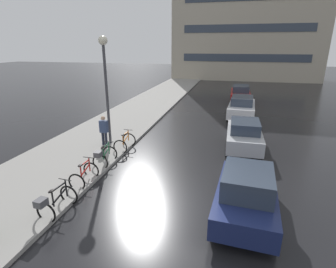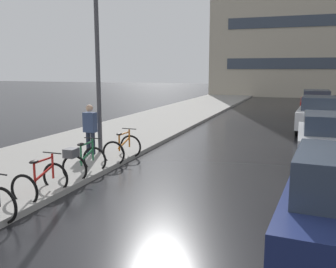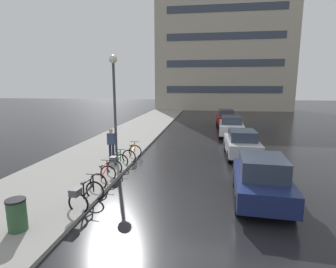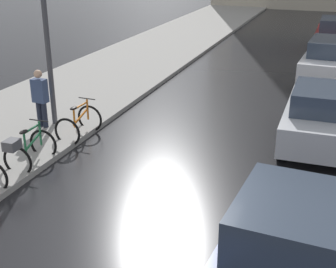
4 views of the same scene
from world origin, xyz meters
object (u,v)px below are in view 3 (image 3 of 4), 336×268
Objects in this scene: pedestrian at (111,142)px; streetlamp at (114,88)px; bicycle_farthest at (132,153)px; car_white at (231,126)px; bicycle_nearest at (84,195)px; car_silver at (242,143)px; bicycle_second at (103,177)px; car_red at (226,117)px; bicycle_third at (117,163)px; car_navy at (261,179)px; trash_bin at (17,217)px.

streetlamp reaches higher than pedestrian.
bicycle_farthest is 0.27× the size of car_white.
bicycle_nearest is 0.25× the size of streetlamp.
bicycle_farthest is at bearing -164.72° from car_silver.
bicycle_second is 0.25× the size of car_red.
bicycle_third is 0.35× the size of car_navy.
bicycle_nearest is 0.37× the size of car_silver.
pedestrian reaches higher than bicycle_second.
car_silver reaches higher than bicycle_second.
car_navy is at bearing -90.21° from car_red.
car_navy is 18.25m from car_red.
bicycle_third is 11.85m from car_white.
bicycle_farthest is 1.32m from pedestrian.
bicycle_third is 2.05m from bicycle_farthest.
car_navy reaches higher than bicycle_nearest.
car_silver is 0.68× the size of streetlamp.
bicycle_third is 2.43m from pedestrian.
car_navy is at bearing 24.13° from trash_bin.
bicycle_third is at bearing 89.87° from bicycle_second.
bicycle_second is at bearing -77.85° from streetlamp.
car_white is (6.11, 11.79, 0.44)m from bicycle_second.
car_navy reaches higher than car_silver.
bicycle_third is at bearing -64.03° from pedestrian.
car_navy is at bearing -5.88° from bicycle_second.
streetlamp is (-6.93, 4.77, 3.10)m from car_navy.
bicycle_farthest is 7.31m from car_navy.
car_silver is 0.86× the size of car_white.
car_silver reaches higher than bicycle_third.
car_red is (-0.02, 12.30, 0.03)m from car_silver.
trash_bin is at bearing -99.93° from bicycle_third.
car_silver is (6.12, 3.67, 0.30)m from bicycle_third.
pedestrian reaches higher than car_silver.
bicycle_second is 18.66m from car_red.
bicycle_second is at bearing -90.13° from bicycle_third.
car_silver is 0.88× the size of car_red.
car_silver is at bearing 15.28° from bicycle_farthest.
bicycle_farthest is 6.20m from car_silver.
bicycle_third is 0.35× the size of car_silver.
trash_bin is (-7.05, -15.54, -0.32)m from car_white.
car_red reaches higher than bicycle_farthest.
bicycle_third is at bearing -110.89° from car_red.
streetlamp is 5.49× the size of trash_bin.
bicycle_second is 6.08m from car_navy.
streetlamp is at bearing -170.46° from car_silver.
car_silver is at bearing 41.00° from bicycle_second.
car_white is 5.83m from car_red.
bicycle_farthest is 3.69m from streetlamp.
car_navy is at bearing -20.63° from bicycle_third.
bicycle_second is 0.28× the size of car_navy.
pedestrian is (-7.14, -13.84, 0.16)m from car_red.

